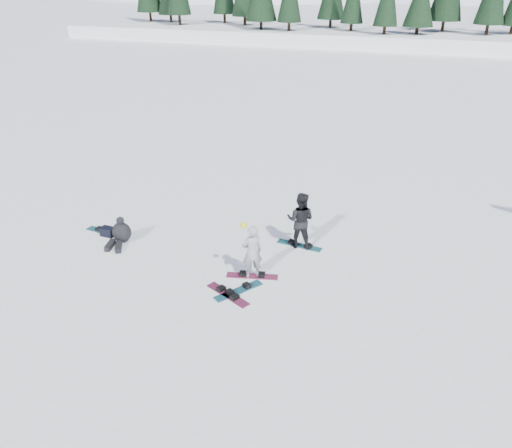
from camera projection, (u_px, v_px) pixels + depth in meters
The scene contains 11 objects.
ground at pixel (286, 279), 14.43m from camera, with size 420.00×420.00×0.00m, color white.
alpine_backdrop at pixel (399, 39), 183.45m from camera, with size 412.50×227.00×53.20m.
snowboarder_woman at pixel (252, 252), 14.15m from camera, with size 0.71×0.69×1.79m.
snowboarder_man at pixel (300, 220), 15.75m from camera, with size 0.90×0.70×1.86m, color black.
seated_rider at pixel (121, 233), 16.21m from camera, with size 0.80×1.16×0.90m.
gear_bag at pixel (108, 232), 16.72m from camera, with size 0.45×0.30×0.30m, color black.
snowboard_woman at pixel (252, 276), 14.52m from camera, with size 1.50×0.28×0.03m, color #9F2251.
snowboard_man at pixel (299, 245), 16.16m from camera, with size 1.50×0.28×0.03m, color #17747F.
snowboard_loose_c at pixel (106, 232), 16.98m from camera, with size 1.50×0.28×0.03m, color #176C7F.
snowboard_loose_a at pixel (238, 291), 13.85m from camera, with size 1.50×0.28×0.03m, color #156377.
snowboard_loose_b at pixel (228, 295), 13.68m from camera, with size 1.50×0.28×0.03m, color maroon.
Camera 1 is at (3.23, -11.76, 7.92)m, focal length 35.00 mm.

